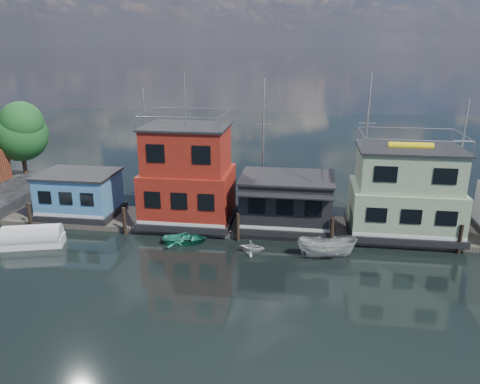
% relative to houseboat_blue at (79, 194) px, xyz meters
% --- Properties ---
extents(ground, '(160.00, 160.00, 0.00)m').
position_rel_houseboat_blue_xyz_m(ground, '(18.00, -12.00, -2.21)').
color(ground, black).
rests_on(ground, ground).
extents(dock, '(48.00, 5.00, 0.40)m').
position_rel_houseboat_blue_xyz_m(dock, '(18.00, 0.00, -2.01)').
color(dock, '#595147').
rests_on(dock, ground).
extents(houseboat_blue, '(6.40, 4.90, 3.66)m').
position_rel_houseboat_blue_xyz_m(houseboat_blue, '(0.00, 0.00, 0.00)').
color(houseboat_blue, black).
rests_on(houseboat_blue, dock).
extents(houseboat_red, '(7.40, 5.90, 11.86)m').
position_rel_houseboat_blue_xyz_m(houseboat_red, '(9.50, 0.00, 1.90)').
color(houseboat_red, black).
rests_on(houseboat_red, dock).
extents(houseboat_dark, '(7.40, 6.10, 4.06)m').
position_rel_houseboat_blue_xyz_m(houseboat_dark, '(17.50, -0.02, 0.21)').
color(houseboat_dark, black).
rests_on(houseboat_dark, dock).
extents(houseboat_green, '(8.40, 5.90, 7.03)m').
position_rel_houseboat_blue_xyz_m(houseboat_green, '(26.50, 0.00, 1.34)').
color(houseboat_green, black).
rests_on(houseboat_green, dock).
extents(pilings, '(42.28, 0.28, 2.20)m').
position_rel_houseboat_blue_xyz_m(pilings, '(17.67, -2.80, -1.11)').
color(pilings, '#2D2116').
rests_on(pilings, ground).
extents(background_masts, '(36.40, 0.16, 12.00)m').
position_rel_houseboat_blue_xyz_m(background_masts, '(22.76, 6.00, 3.35)').
color(background_masts, silver).
rests_on(background_masts, ground).
extents(dinghy_teal, '(3.67, 2.83, 0.70)m').
position_rel_houseboat_blue_xyz_m(dinghy_teal, '(10.14, -3.86, -1.85)').
color(dinghy_teal, '#24866A').
rests_on(dinghy_teal, ground).
extents(tarp_runabout, '(4.60, 2.84, 1.74)m').
position_rel_houseboat_blue_xyz_m(tarp_runabout, '(-0.88, -5.96, -1.55)').
color(tarp_runabout, silver).
rests_on(tarp_runabout, ground).
extents(motorboat, '(4.17, 1.72, 1.58)m').
position_rel_houseboat_blue_xyz_m(motorboat, '(20.61, -4.88, -1.41)').
color(motorboat, beige).
rests_on(motorboat, ground).
extents(dinghy_white, '(2.03, 1.82, 0.97)m').
position_rel_houseboat_blue_xyz_m(dinghy_white, '(15.32, -4.86, -1.72)').
color(dinghy_white, silver).
rests_on(dinghy_white, ground).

